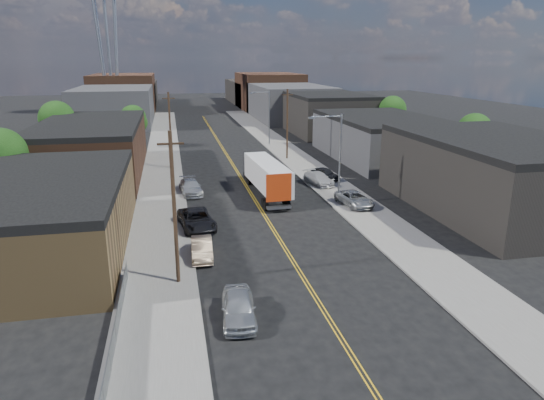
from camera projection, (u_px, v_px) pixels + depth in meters
name	position (u px, v px, depth m)	size (l,w,h in m)	color
ground	(222.00, 147.00, 80.22)	(260.00, 260.00, 0.00)	black
centerline	(234.00, 166.00, 66.13)	(0.32, 120.00, 0.01)	gold
sidewalk_left	(163.00, 168.00, 64.25)	(5.00, 140.00, 0.15)	slate
sidewalk_right	(301.00, 162.00, 67.98)	(5.00, 140.00, 0.15)	slate
warehouse_tan	(42.00, 215.00, 36.45)	(12.00, 22.00, 5.60)	brown
warehouse_brown	(92.00, 148.00, 60.73)	(12.00, 26.00, 6.60)	#4C2E1E
industrial_right_a	(497.00, 174.00, 45.96)	(14.00, 22.00, 7.10)	black
industrial_right_b	(382.00, 137.00, 70.53)	(14.00, 24.00, 6.10)	#373639
industrial_right_c	(327.00, 113.00, 94.74)	(14.00, 22.00, 7.60)	black
skyline_left_a	(115.00, 105.00, 108.05)	(16.00, 30.00, 8.00)	#373639
skyline_right_a	(289.00, 102.00, 115.90)	(16.00, 30.00, 8.00)	#373639
skyline_left_b	(124.00, 93.00, 131.25)	(16.00, 26.00, 10.00)	#4C2E1E
skyline_right_b	(269.00, 91.00, 139.10)	(16.00, 26.00, 10.00)	#4C2E1E
skyline_left_c	(130.00, 94.00, 150.46)	(16.00, 40.00, 7.00)	black
skyline_right_c	(256.00, 92.00, 158.31)	(16.00, 40.00, 7.00)	black
streetlight_near	(336.00, 152.00, 47.34)	(3.39, 0.25, 9.00)	gray
streetlight_far	(267.00, 114.00, 80.21)	(3.39, 0.25, 9.00)	gray
utility_pole_left_near	(174.00, 208.00, 30.20)	(1.60, 0.26, 10.00)	black
utility_pole_left_far	(170.00, 130.00, 63.08)	(1.60, 0.26, 10.00)	black
utility_pole_right	(287.00, 124.00, 69.11)	(1.60, 0.26, 10.00)	black
chainlink_fence	(115.00, 333.00, 24.71)	(0.05, 16.00, 1.22)	slate
tree_left_near	(2.00, 157.00, 45.89)	(4.85, 4.76, 7.91)	black
tree_left_mid	(58.00, 121.00, 69.28)	(5.10, 5.04, 8.37)	black
tree_left_far	(134.00, 120.00, 78.08)	(4.35, 4.20, 6.97)	black
tree_right_near	(474.00, 133.00, 62.21)	(4.60, 4.48, 7.44)	black
tree_right_far	(393.00, 112.00, 84.66)	(4.85, 4.76, 7.91)	black
semi_truck	(265.00, 174.00, 52.23)	(3.11, 14.56, 3.78)	silver
car_left_a	(238.00, 307.00, 27.01)	(1.86, 4.63, 1.58)	silver
car_left_b	(202.00, 249.00, 35.53)	(1.50, 4.31, 1.42)	#977E63
car_left_c	(197.00, 220.00, 41.60)	(2.68, 5.81, 1.61)	black
car_left_d	(191.00, 187.00, 52.29)	(2.13, 5.23, 1.52)	#B0B3B5
car_right_lot_a	(354.00, 199.00, 47.69)	(2.31, 5.01, 1.39)	#9FA2A4
car_right_lot_b	(319.00, 179.00, 55.64)	(1.94, 4.77, 1.38)	#ADADAD
car_right_lot_c	(325.00, 174.00, 57.97)	(1.66, 4.14, 1.41)	black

